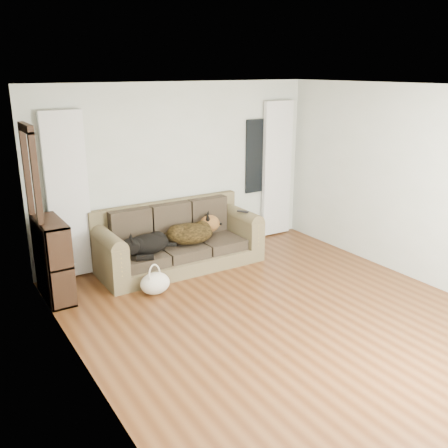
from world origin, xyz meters
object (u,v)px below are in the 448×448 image
dog_shepherd (191,233)px  bookshelf (53,260)px  sofa (180,237)px  tote_bag (155,282)px  dog_black_lab (146,245)px

dog_shepherd → bookshelf: bookshelf is taller
sofa → tote_bag: bearing=-136.7°
dog_black_lab → bookshelf: bearing=174.7°
dog_black_lab → dog_shepherd: (0.75, 0.07, 0.01)m
dog_black_lab → sofa: bearing=6.5°
sofa → dog_black_lab: sofa is taller
dog_black_lab → bookshelf: (-1.23, 0.02, 0.02)m
sofa → bookshelf: bearing=-177.2°
dog_shepherd → bookshelf: (-1.98, -0.05, 0.01)m
dog_shepherd → tote_bag: size_ratio=1.87×
dog_black_lab → dog_shepherd: bearing=1.3°
sofa → dog_black_lab: bearing=-169.2°
bookshelf → sofa: bearing=2.6°
dog_black_lab → tote_bag: bearing=-107.1°
tote_bag → bookshelf: (-1.11, 0.57, 0.34)m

